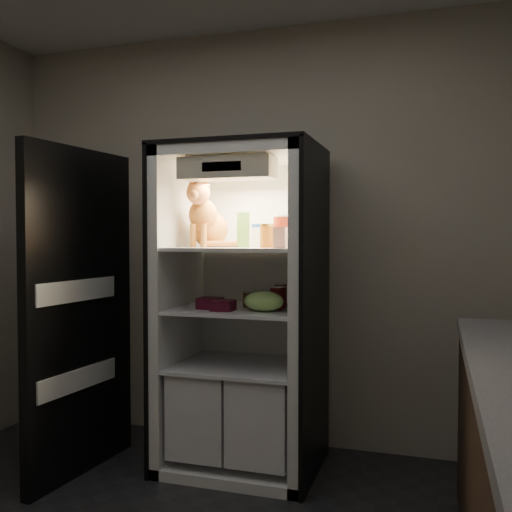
% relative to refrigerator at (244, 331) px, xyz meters
% --- Properties ---
extents(room_shell, '(3.60, 3.60, 3.60)m').
position_rel_refrigerator_xyz_m(room_shell, '(0.00, -1.38, 0.83)').
color(room_shell, white).
rests_on(room_shell, floor).
extents(refrigerator, '(0.90, 0.72, 1.88)m').
position_rel_refrigerator_xyz_m(refrigerator, '(0.00, 0.00, 0.00)').
color(refrigerator, white).
rests_on(refrigerator, floor).
extents(fridge_door, '(0.14, 0.87, 1.85)m').
position_rel_refrigerator_xyz_m(fridge_door, '(-0.85, -0.40, 0.12)').
color(fridge_door, black).
rests_on(fridge_door, floor).
extents(tabby_cat, '(0.34, 0.39, 0.42)m').
position_rel_refrigerator_xyz_m(tabby_cat, '(-0.22, -0.03, 0.65)').
color(tabby_cat, '#B55D17').
rests_on(tabby_cat, refrigerator).
extents(parmesan_shaker, '(0.08, 0.08, 0.20)m').
position_rel_refrigerator_xyz_m(parmesan_shaker, '(0.00, -0.02, 0.60)').
color(parmesan_shaker, '#258A2C').
rests_on(parmesan_shaker, refrigerator).
extents(mayo_tub, '(0.10, 0.10, 0.14)m').
position_rel_refrigerator_xyz_m(mayo_tub, '(0.06, 0.11, 0.57)').
color(mayo_tub, white).
rests_on(mayo_tub, refrigerator).
extents(salsa_jar, '(0.08, 0.08, 0.13)m').
position_rel_refrigerator_xyz_m(salsa_jar, '(0.17, -0.09, 0.57)').
color(salsa_jar, maroon).
rests_on(salsa_jar, refrigerator).
extents(pepper_jar, '(0.11, 0.11, 0.19)m').
position_rel_refrigerator_xyz_m(pepper_jar, '(0.23, 0.05, 0.59)').
color(pepper_jar, maroon).
rests_on(pepper_jar, refrigerator).
extents(cream_carton, '(0.06, 0.06, 0.11)m').
position_rel_refrigerator_xyz_m(cream_carton, '(0.29, -0.23, 0.55)').
color(cream_carton, silver).
rests_on(cream_carton, refrigerator).
extents(soda_can_a, '(0.07, 0.07, 0.14)m').
position_rel_refrigerator_xyz_m(soda_can_a, '(0.21, 0.06, 0.22)').
color(soda_can_a, black).
rests_on(soda_can_a, refrigerator).
extents(soda_can_b, '(0.07, 0.07, 0.13)m').
position_rel_refrigerator_xyz_m(soda_can_b, '(0.23, -0.04, 0.21)').
color(soda_can_b, black).
rests_on(soda_can_b, refrigerator).
extents(soda_can_c, '(0.07, 0.07, 0.13)m').
position_rel_refrigerator_xyz_m(soda_can_c, '(0.23, -0.10, 0.21)').
color(soda_can_c, black).
rests_on(soda_can_c, refrigerator).
extents(condiment_jar, '(0.07, 0.07, 0.10)m').
position_rel_refrigerator_xyz_m(condiment_jar, '(0.04, -0.03, 0.20)').
color(condiment_jar, '#583419').
rests_on(condiment_jar, refrigerator).
extents(grape_bag, '(0.22, 0.16, 0.11)m').
position_rel_refrigerator_xyz_m(grape_bag, '(0.18, -0.18, 0.20)').
color(grape_bag, '#93C25A').
rests_on(grape_bag, refrigerator).
extents(berry_box_left, '(0.12, 0.12, 0.06)m').
position_rel_refrigerator_xyz_m(berry_box_left, '(-0.15, -0.16, 0.18)').
color(berry_box_left, '#540E24').
rests_on(berry_box_left, refrigerator).
extents(berry_box_right, '(0.12, 0.12, 0.06)m').
position_rel_refrigerator_xyz_m(berry_box_right, '(-0.04, -0.23, 0.18)').
color(berry_box_right, '#540E24').
rests_on(berry_box_right, refrigerator).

